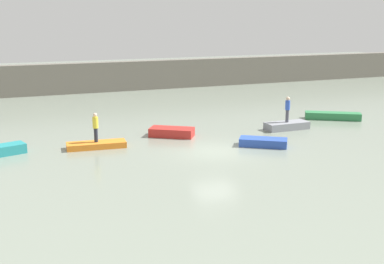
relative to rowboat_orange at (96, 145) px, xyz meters
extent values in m
plane|color=gray|center=(6.13, -3.19, -0.18)|extent=(120.00, 120.00, 0.00)
cube|color=#666056|center=(6.13, 21.27, 1.30)|extent=(80.00, 1.20, 2.96)
cube|color=orange|center=(0.00, 0.00, 0.00)|extent=(3.47, 1.39, 0.35)
cube|color=red|center=(5.00, 1.04, 0.10)|extent=(2.99, 2.56, 0.55)
cube|color=#2B4CAD|center=(9.20, -3.22, 0.06)|extent=(2.89, 2.44, 0.47)
cube|color=gray|center=(12.86, 0.02, 0.08)|extent=(3.01, 1.16, 0.50)
cube|color=#2D7F47|center=(17.79, 1.57, 0.09)|extent=(3.89, 2.89, 0.53)
cylinder|color=#232838|center=(0.00, 0.00, 0.59)|extent=(0.22, 0.22, 0.83)
cylinder|color=yellow|center=(0.00, 0.00, 1.33)|extent=(0.32, 0.32, 0.65)
sphere|color=beige|center=(0.00, 0.00, 1.78)|extent=(0.24, 0.24, 0.24)
cylinder|color=#4C4C56|center=(12.86, 0.02, 0.75)|extent=(0.22, 0.22, 0.84)
cylinder|color=blue|center=(12.86, 0.02, 1.48)|extent=(0.32, 0.32, 0.62)
sphere|color=beige|center=(12.86, 0.02, 1.92)|extent=(0.26, 0.26, 0.26)
camera|label=1|loc=(-4.93, -27.57, 7.33)|focal=45.83mm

